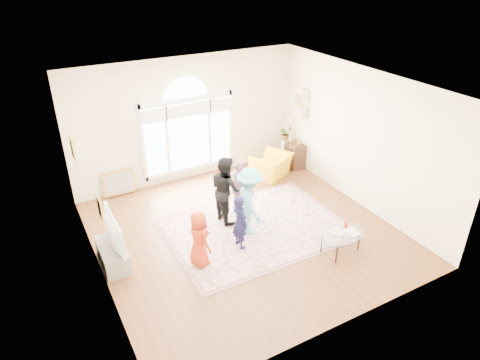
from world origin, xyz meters
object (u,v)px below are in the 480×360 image
coffee_table (341,235)px  tv_console (112,255)px  armchair (271,166)px  area_rug (256,228)px  television (109,232)px

coffee_table → tv_console: bearing=147.2°
coffee_table → armchair: size_ratio=1.20×
area_rug → tv_console: (-3.03, 0.30, 0.20)m
area_rug → tv_console: 3.05m
tv_console → television: (0.01, 0.00, 0.54)m
tv_console → coffee_table: (4.12, -1.78, 0.19)m
television → coffee_table: size_ratio=0.99×
television → coffee_table: bearing=-23.5°
area_rug → tv_console: tv_console is taller
coffee_table → armchair: bearing=71.7°
area_rug → television: (-3.02, 0.30, 0.74)m
armchair → television: bearing=-7.4°
tv_console → television: bearing=0.0°
tv_console → armchair: 4.94m
coffee_table → armchair: (0.54, 3.43, -0.08)m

